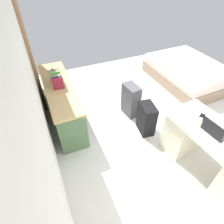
{
  "coord_description": "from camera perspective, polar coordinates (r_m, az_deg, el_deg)",
  "views": [
    {
      "loc": [
        -2.05,
        2.09,
        2.56
      ],
      "look_at": [
        -0.0,
        1.21,
        0.6
      ],
      "focal_mm": 30.22,
      "sensor_mm": 36.0,
      "label": 1
    }
  ],
  "objects": [
    {
      "name": "cell_phone_by_mouse",
      "position": [
        2.97,
        25.58,
        -1.2
      ],
      "size": [
        0.13,
        0.15,
        0.01
      ],
      "primitive_type": "cube",
      "rotation": [
        0.0,
        0.0,
        0.54
      ],
      "color": "black",
      "rests_on": "desk"
    },
    {
      "name": "computer_mouse",
      "position": [
        2.9,
        25.04,
        -1.98
      ],
      "size": [
        0.07,
        0.11,
        0.03
      ],
      "primitive_type": "ellipsoid",
      "rotation": [
        0.0,
        0.0,
        0.09
      ],
      "color": "white",
      "rests_on": "desk"
    },
    {
      "name": "ground_plane",
      "position": [
        3.89,
        16.6,
        -2.0
      ],
      "size": [
        5.48,
        5.48,
        0.0
      ],
      "primitive_type": "plane",
      "color": "silver"
    },
    {
      "name": "figurine_small",
      "position": [
        3.81,
        -17.6,
        12.15
      ],
      "size": [
        0.08,
        0.08,
        0.11
      ],
      "primitive_type": "cone",
      "color": "#4C7FBF",
      "rests_on": "credenza"
    },
    {
      "name": "suitcase_spare_grey",
      "position": [
        3.67,
        5.69,
        3.57
      ],
      "size": [
        0.38,
        0.26,
        0.65
      ],
      "primitive_type": "cube",
      "rotation": [
        0.0,
        0.0,
        0.12
      ],
      "color": "#4C4C51",
      "rests_on": "ground_plane"
    },
    {
      "name": "laptop",
      "position": [
        2.76,
        28.57,
        -4.95
      ],
      "size": [
        0.33,
        0.25,
        0.21
      ],
      "color": "#333338",
      "rests_on": "desk"
    },
    {
      "name": "book_row",
      "position": [
        3.4,
        -16.49,
        9.67
      ],
      "size": [
        0.35,
        0.17,
        0.23
      ],
      "color": "maroon",
      "rests_on": "credenza"
    },
    {
      "name": "desk",
      "position": [
        3.04,
        27.81,
        -10.9
      ],
      "size": [
        1.5,
        0.79,
        0.74
      ],
      "color": "beige",
      "rests_on": "ground_plane"
    },
    {
      "name": "wall_back",
      "position": [
        2.39,
        -23.5,
        6.69
      ],
      "size": [
        4.4,
        0.1,
        2.66
      ],
      "primitive_type": "cube",
      "color": "silver",
      "rests_on": "ground_plane"
    },
    {
      "name": "suitcase_black",
      "position": [
        3.36,
        10.37,
        -2.02
      ],
      "size": [
        0.39,
        0.27,
        0.58
      ],
      "primitive_type": "cube",
      "rotation": [
        0.0,
        0.0,
        -0.14
      ],
      "color": "black",
      "rests_on": "ground_plane"
    },
    {
      "name": "credenza",
      "position": [
        3.61,
        -14.85,
        2.69
      ],
      "size": [
        1.8,
        0.48,
        0.76
      ],
      "color": "#4C6B47",
      "rests_on": "ground_plane"
    },
    {
      "name": "door_wooden",
      "position": [
        4.0,
        -23.29,
        15.45
      ],
      "size": [
        0.88,
        0.05,
        2.04
      ],
      "primitive_type": "cube",
      "color": "#936038",
      "rests_on": "ground_plane"
    },
    {
      "name": "bed",
      "position": [
        5.06,
        22.09,
        10.98
      ],
      "size": [
        1.93,
        1.45,
        0.58
      ],
      "color": "gray",
      "rests_on": "ground_plane"
    }
  ]
}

